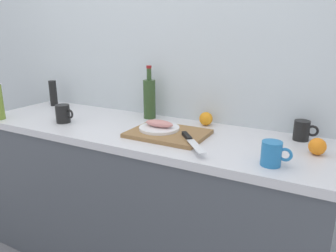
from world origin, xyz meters
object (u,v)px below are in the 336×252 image
Objects in this scene: coffee_mug_0 at (63,114)px; coffee_mug_1 at (272,154)px; fish_fillet at (159,123)px; cutting_board at (168,133)px; white_plate at (159,128)px; pepper_mill at (53,93)px; chef_knife at (190,140)px; wine_bottle at (149,98)px; coffee_mug_2 at (302,130)px; orange_0 at (317,146)px.

coffee_mug_1 is at bearing -3.24° from coffee_mug_0.
fish_fillet is at bearing 8.27° from coffee_mug_0.
cutting_board is 0.06m from white_plate.
white_plate is at bearing -12.01° from pepper_mill.
pepper_mill is at bearing 167.99° from fish_fillet.
chef_knife is at bearing -0.66° from coffee_mug_0.
wine_bottle reaches higher than fish_fillet.
chef_knife is 1.26m from pepper_mill.
coffee_mug_2 is at bearing 84.92° from chef_knife.
coffee_mug_2 is 1.67m from pepper_mill.
white_plate is 0.60m from coffee_mug_0.
fish_fillet is at bearing 165.59° from coffee_mug_1.
cutting_board is at bearing -158.95° from chef_knife.
wine_bottle reaches higher than orange_0.
fish_fillet is 1.30× the size of coffee_mug_0.
coffee_mug_0 is 1.36m from orange_0.
cutting_board is at bearing -43.60° from wine_bottle.
white_plate is 1.33× the size of fish_fillet.
wine_bottle is at bearing 1.90° from pepper_mill.
wine_bottle is (-0.42, 0.33, 0.10)m from chef_knife.
cutting_board is at bearing -174.24° from orange_0.
chef_knife is 0.39m from coffee_mug_1.
cutting_board is 2.17× the size of pepper_mill.
fish_fillet is (0.00, 0.00, 0.03)m from white_plate.
coffee_mug_0 is 1.01× the size of coffee_mug_1.
cutting_board is at bearing 6.64° from coffee_mug_0.
pepper_mill is at bearing -145.44° from chef_knife.
fish_fillet is 0.24m from chef_knife.
orange_0 is at bearing 54.78° from coffee_mug_1.
coffee_mug_1 reaches higher than cutting_board.
chef_knife is 0.55m from wine_bottle.
pepper_mill is (-1.60, 0.37, 0.04)m from coffee_mug_1.
wine_bottle is 2.78× the size of coffee_mug_2.
cutting_board is at bearing -10.44° from white_plate.
coffee_mug_1 reaches higher than fish_fillet.
fish_fillet is at bearing 169.56° from cutting_board.
coffee_mug_1 is (0.38, -0.06, 0.02)m from chef_knife.
coffee_mug_2 is at bearing 19.16° from white_plate.
chef_knife is 0.74× the size of wine_bottle.
orange_0 is (0.15, 0.21, -0.01)m from coffee_mug_1.
pepper_mill is (-0.79, -0.03, -0.04)m from wine_bottle.
cutting_board is 1.08m from pepper_mill.
coffee_mug_0 reaches higher than orange_0.
orange_0 reaches higher than cutting_board.
coffee_mug_2 reaches higher than cutting_board.
coffee_mug_1 is at bearing 40.05° from chef_knife.
chef_knife is at bearing -38.25° from wine_bottle.
fish_fillet reaches higher than cutting_board.
cutting_board is 0.38m from wine_bottle.
chef_knife is 0.82m from coffee_mug_0.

